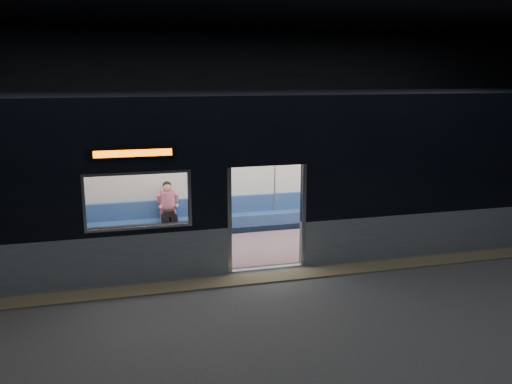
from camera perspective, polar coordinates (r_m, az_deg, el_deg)
name	(u,v)px	position (r m, az deg, el deg)	size (l,w,h in m)	color
station_floor	(283,289)	(9.79, 2.86, -10.16)	(24.00, 14.00, 0.01)	#47494C
station_envelope	(285,78)	(9.04, 3.11, 11.85)	(24.00, 14.00, 5.00)	black
tactile_strip	(274,277)	(10.27, 1.90, -8.93)	(22.80, 0.50, 0.03)	#8C7F59
metro_car	(247,164)	(11.64, -0.91, 3.00)	(18.00, 3.04, 3.35)	#8E9DA9
passenger	(168,206)	(12.55, -9.24, -1.49)	(0.36, 0.63, 1.29)	black
handbag	(169,213)	(12.38, -9.17, -2.21)	(0.25, 0.21, 0.12)	black
transit_map	(397,162)	(14.52, 14.58, 3.10)	(1.07, 0.03, 0.69)	white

